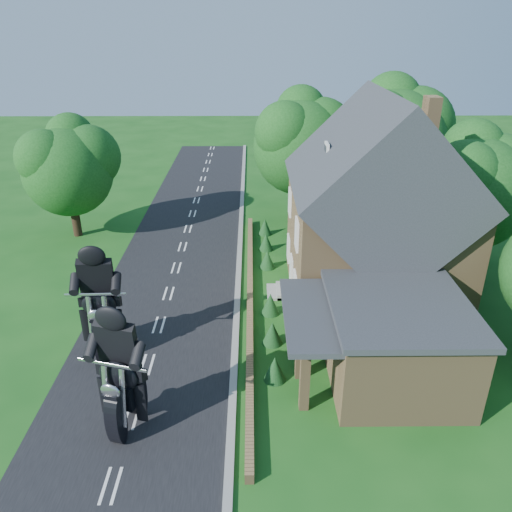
{
  "coord_description": "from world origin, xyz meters",
  "views": [
    {
      "loc": [
        4.4,
        -16.94,
        13.06
      ],
      "look_at": [
        4.61,
        4.69,
        2.8
      ],
      "focal_mm": 35.0,
      "sensor_mm": 36.0,
      "label": 1
    }
  ],
  "objects_px": {
    "garden_wall": "(250,300)",
    "motorcycle_lead": "(127,411)",
    "house": "(375,216)",
    "motorcycle_follow": "(106,336)",
    "annex": "(392,339)"
  },
  "relations": [
    {
      "from": "garden_wall",
      "to": "motorcycle_lead",
      "type": "bearing_deg",
      "value": -116.42
    },
    {
      "from": "garden_wall",
      "to": "annex",
      "type": "relative_size",
      "value": 3.12
    },
    {
      "from": "garden_wall",
      "to": "annex",
      "type": "height_order",
      "value": "annex"
    },
    {
      "from": "annex",
      "to": "house",
      "type": "bearing_deg",
      "value": 84.76
    },
    {
      "from": "house",
      "to": "motorcycle_follow",
      "type": "relative_size",
      "value": 6.24
    },
    {
      "from": "house",
      "to": "annex",
      "type": "relative_size",
      "value": 1.45
    },
    {
      "from": "house",
      "to": "motorcycle_follow",
      "type": "height_order",
      "value": "house"
    },
    {
      "from": "house",
      "to": "annex",
      "type": "bearing_deg",
      "value": -95.24
    },
    {
      "from": "motorcycle_lead",
      "to": "annex",
      "type": "bearing_deg",
      "value": -148.61
    },
    {
      "from": "garden_wall",
      "to": "motorcycle_follow",
      "type": "height_order",
      "value": "motorcycle_follow"
    },
    {
      "from": "garden_wall",
      "to": "house",
      "type": "distance_m",
      "value": 7.52
    },
    {
      "from": "garden_wall",
      "to": "motorcycle_lead",
      "type": "height_order",
      "value": "motorcycle_lead"
    },
    {
      "from": "annex",
      "to": "motorcycle_lead",
      "type": "relative_size",
      "value": 4.31
    },
    {
      "from": "motorcycle_lead",
      "to": "house",
      "type": "bearing_deg",
      "value": -121.87
    },
    {
      "from": "garden_wall",
      "to": "motorcycle_follow",
      "type": "relative_size",
      "value": 13.4
    }
  ]
}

